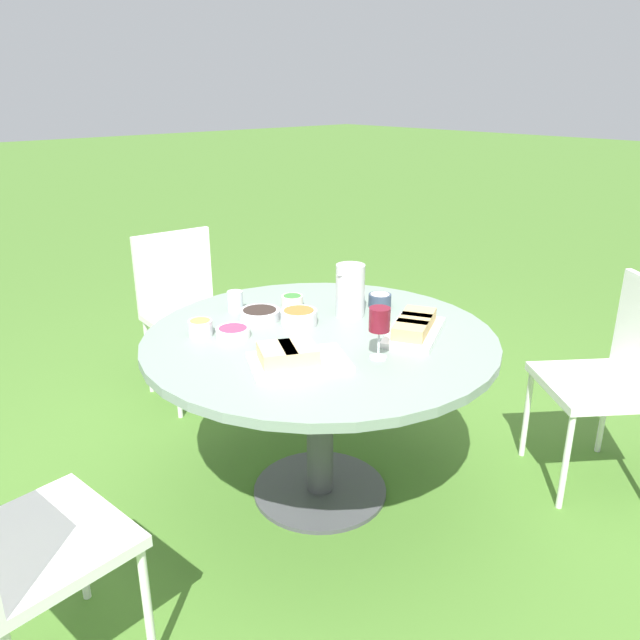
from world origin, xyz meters
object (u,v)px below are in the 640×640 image
at_px(chair_near_right, 5,536).
at_px(water_pitcher, 350,290).
at_px(wine_glass, 378,322).
at_px(chair_far_back, 616,368).
at_px(chair_near_left, 185,302).
at_px(dining_table, 320,359).

relative_size(chair_near_right, water_pitcher, 4.04).
xyz_separation_m(chair_near_right, wine_glass, (-1.22, 0.18, 0.33)).
bearing_deg(chair_far_back, wine_glass, -24.20).
relative_size(chair_near_left, chair_far_back, 1.00).
bearing_deg(dining_table, chair_near_left, -95.26).
relative_size(dining_table, wine_glass, 7.23).
bearing_deg(chair_far_back, chair_near_right, -15.74).
distance_m(chair_near_right, water_pitcher, 1.50).
distance_m(dining_table, wine_glass, 0.39).
xyz_separation_m(water_pitcher, wine_glass, (0.24, 0.38, 0.03)).
bearing_deg(water_pitcher, dining_table, 17.26).
relative_size(chair_far_back, wine_glass, 4.71).
bearing_deg(wine_glass, chair_near_right, -8.32).
xyz_separation_m(chair_near_left, water_pitcher, (-0.12, 1.14, 0.31)).
xyz_separation_m(dining_table, chair_near_right, (1.22, 0.13, -0.09)).
relative_size(chair_near_right, wine_glass, 4.71).
bearing_deg(chair_near_left, dining_table, 84.74).
distance_m(dining_table, chair_near_left, 1.22).
xyz_separation_m(chair_far_back, water_pitcher, (0.74, -0.82, 0.31)).
distance_m(dining_table, chair_near_right, 1.23).
distance_m(chair_near_left, wine_glass, 1.55).
distance_m(chair_near_left, chair_far_back, 2.14).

